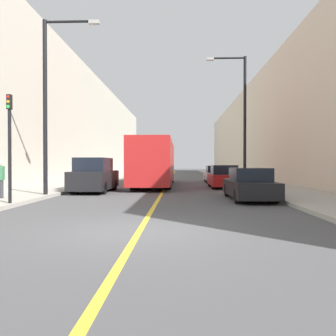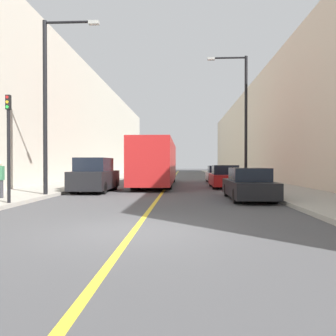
# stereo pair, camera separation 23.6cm
# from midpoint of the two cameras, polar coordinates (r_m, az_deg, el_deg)

# --- Properties ---
(ground_plane) EXTENTS (200.00, 200.00, 0.00)m
(ground_plane) POSITION_cam_midpoint_polar(r_m,az_deg,el_deg) (8.03, -5.91, -10.96)
(ground_plane) COLOR #474749
(sidewalk_left) EXTENTS (3.63, 72.00, 0.16)m
(sidewalk_left) POSITION_cam_midpoint_polar(r_m,az_deg,el_deg) (38.68, -10.04, -1.58)
(sidewalk_left) COLOR #9E998E
(sidewalk_left) RESTS_ON ground
(sidewalk_right) EXTENTS (3.63, 72.00, 0.16)m
(sidewalk_right) POSITION_cam_midpoint_polar(r_m,az_deg,el_deg) (38.28, 10.87, -1.60)
(sidewalk_right) COLOR #9E998E
(sidewalk_right) RESTS_ON ground
(building_row_left) EXTENTS (4.00, 72.00, 12.00)m
(building_row_left) POSITION_cam_midpoint_polar(r_m,az_deg,el_deg) (39.86, -15.48, 7.00)
(building_row_left) COLOR #B7B2A3
(building_row_left) RESTS_ON ground
(building_row_right) EXTENTS (4.00, 72.00, 10.75)m
(building_row_right) POSITION_cam_midpoint_polar(r_m,az_deg,el_deg) (39.20, 16.44, 6.19)
(building_row_right) COLOR beige
(building_row_right) RESTS_ON ground
(road_center_line) EXTENTS (0.16, 72.00, 0.01)m
(road_center_line) POSITION_cam_midpoint_polar(r_m,az_deg,el_deg) (37.84, 0.36, -1.73)
(road_center_line) COLOR gold
(road_center_line) RESTS_ON ground
(bus) EXTENTS (2.58, 12.90, 3.24)m
(bus) POSITION_cam_midpoint_polar(r_m,az_deg,el_deg) (24.64, -2.50, 0.99)
(bus) COLOR #AD1E1E
(bus) RESTS_ON ground
(parked_suv_left) EXTENTS (1.92, 4.61, 1.97)m
(parked_suv_left) POSITION_cam_midpoint_polar(r_m,az_deg,el_deg) (19.34, -13.02, -1.42)
(parked_suv_left) COLOR black
(parked_suv_left) RESTS_ON ground
(car_right_near) EXTENTS (1.78, 4.62, 1.44)m
(car_right_near) POSITION_cam_midpoint_polar(r_m,az_deg,el_deg) (15.26, 13.52, -2.94)
(car_right_near) COLOR black
(car_right_near) RESTS_ON ground
(car_right_mid) EXTENTS (1.82, 4.25, 1.54)m
(car_right_mid) POSITION_cam_midpoint_polar(r_m,az_deg,el_deg) (22.52, 9.35, -1.66)
(car_right_mid) COLOR maroon
(car_right_mid) RESTS_ON ground
(car_right_far) EXTENTS (1.80, 4.56, 1.47)m
(car_right_far) POSITION_cam_midpoint_polar(r_m,az_deg,el_deg) (28.91, 8.09, -1.18)
(car_right_far) COLOR silver
(car_right_far) RESTS_ON ground
(street_lamp_left) EXTENTS (2.74, 0.24, 8.34)m
(street_lamp_left) POSITION_cam_midpoint_polar(r_m,az_deg,el_deg) (17.03, -20.29, 11.73)
(street_lamp_left) COLOR black
(street_lamp_left) RESTS_ON sidewalk_left
(street_lamp_right) EXTENTS (2.74, 0.24, 8.85)m
(street_lamp_right) POSITION_cam_midpoint_polar(r_m,az_deg,el_deg) (23.35, 12.44, 9.39)
(street_lamp_right) COLOR black
(street_lamp_right) RESTS_ON sidewalk_right
(traffic_light) EXTENTS (0.16, 0.18, 4.05)m
(traffic_light) POSITION_cam_midpoint_polar(r_m,az_deg,el_deg) (13.63, -26.32, 3.77)
(traffic_light) COLOR black
(traffic_light) RESTS_ON sidewalk_left
(pedestrian) EXTENTS (0.35, 0.22, 1.60)m
(pedestrian) POSITION_cam_midpoint_polar(r_m,az_deg,el_deg) (15.76, -27.65, -1.68)
(pedestrian) COLOR #2D2D33
(pedestrian) RESTS_ON sidewalk_left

